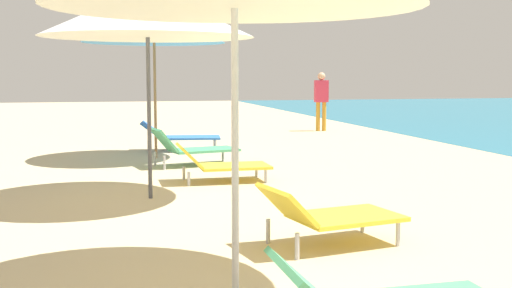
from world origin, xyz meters
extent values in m
cylinder|color=silver|center=(-0.82, 7.42, 0.98)|extent=(0.05, 0.05, 1.97)
cube|color=yellow|center=(0.42, 8.50, 0.25)|extent=(1.05, 0.83, 0.04)
cube|color=yellow|center=(-0.18, 8.38, 0.41)|extent=(0.43, 0.71, 0.32)
cylinder|color=#B2B2B7|center=(0.73, 8.85, 0.11)|extent=(0.04, 0.04, 0.23)
cylinder|color=#B2B2B7|center=(0.84, 8.30, 0.11)|extent=(0.04, 0.04, 0.23)
cylinder|color=#B2B2B7|center=(-0.27, 8.65, 0.11)|extent=(0.04, 0.04, 0.23)
cylinder|color=#B2B2B7|center=(-0.16, 8.10, 0.11)|extent=(0.04, 0.04, 0.23)
cylinder|color=#4C4C51|center=(-1.17, 11.05, 0.99)|extent=(0.05, 0.05, 1.98)
cone|color=white|center=(-1.17, 11.05, 2.28)|extent=(2.58, 2.58, 0.59)
cube|color=yellow|center=(0.09, 12.08, 0.21)|extent=(1.00, 0.66, 0.04)
cube|color=yellow|center=(-0.55, 12.07, 0.39)|extent=(0.33, 0.66, 0.33)
cylinder|color=#B2B2B7|center=(0.49, 12.36, 0.10)|extent=(0.04, 0.04, 0.19)
cylinder|color=#B2B2B7|center=(0.49, 11.80, 0.10)|extent=(0.04, 0.04, 0.19)
cylinder|color=#B2B2B7|center=(-0.60, 12.35, 0.10)|extent=(0.04, 0.04, 0.19)
cylinder|color=#B2B2B7|center=(-0.60, 11.80, 0.10)|extent=(0.04, 0.04, 0.19)
cylinder|color=olive|center=(-0.82, 14.90, 1.05)|extent=(0.05, 0.05, 2.10)
cone|color=#338CD8|center=(-0.82, 14.90, 2.39)|extent=(2.58, 2.58, 0.58)
sphere|color=olive|center=(-0.82, 14.90, 2.71)|extent=(0.06, 0.06, 0.06)
cube|color=blue|center=(-0.04, 15.88, 0.27)|extent=(1.24, 0.84, 0.04)
cube|color=blue|center=(-0.82, 15.98, 0.44)|extent=(0.51, 0.74, 0.33)
cylinder|color=#B2B2B7|center=(0.47, 16.11, 0.12)|extent=(0.04, 0.04, 0.25)
cylinder|color=#B2B2B7|center=(0.40, 15.53, 0.12)|extent=(0.04, 0.04, 0.25)
cylinder|color=#B2B2B7|center=(-0.83, 16.28, 0.12)|extent=(0.04, 0.04, 0.25)
cylinder|color=#B2B2B7|center=(-0.91, 15.70, 0.12)|extent=(0.04, 0.04, 0.25)
cube|color=#4CA572|center=(-0.08, 13.82, 0.26)|extent=(1.21, 0.84, 0.04)
cube|color=#4CA572|center=(-0.77, 13.67, 0.46)|extent=(0.46, 0.68, 0.39)
cylinder|color=#B2B2B7|center=(0.30, 14.17, 0.12)|extent=(0.04, 0.04, 0.24)
cylinder|color=#B2B2B7|center=(0.41, 13.66, 0.12)|extent=(0.04, 0.04, 0.24)
cylinder|color=#B2B2B7|center=(-0.91, 13.91, 0.12)|extent=(0.04, 0.04, 0.24)
cylinder|color=#B2B2B7|center=(-0.80, 13.40, 0.12)|extent=(0.04, 0.04, 0.24)
cylinder|color=orange|center=(3.91, 19.61, 0.39)|extent=(0.11, 0.11, 0.79)
cylinder|color=orange|center=(4.08, 19.59, 0.39)|extent=(0.11, 0.11, 0.79)
cube|color=#D8334C|center=(3.99, 19.60, 1.08)|extent=(0.38, 0.26, 0.59)
sphere|color=#D8A87F|center=(3.99, 19.60, 1.48)|extent=(0.21, 0.21, 0.21)
camera|label=1|loc=(-1.66, 3.18, 1.53)|focal=44.60mm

